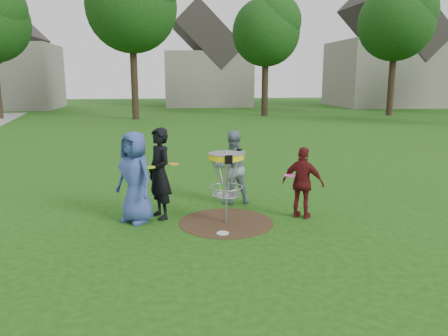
{
  "coord_description": "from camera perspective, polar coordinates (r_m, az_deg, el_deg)",
  "views": [
    {
      "loc": [
        -1.1,
        -7.84,
        2.71
      ],
      "look_at": [
        0.0,
        0.3,
        1.0
      ],
      "focal_mm": 35.0,
      "sensor_mm": 36.0,
      "label": 1
    }
  ],
  "objects": [
    {
      "name": "house_row",
      "position": [
        41.35,
        0.5,
        13.77
      ],
      "size": [
        44.5,
        10.65,
        11.62
      ],
      "color": "gray",
      "rests_on": "ground"
    },
    {
      "name": "disc_golf_basket",
      "position": [
        8.09,
        0.29,
        -0.3
      ],
      "size": [
        0.66,
        0.67,
        1.38
      ],
      "color": "#9EA0A5",
      "rests_on": "ground"
    },
    {
      "name": "player_maroon",
      "position": [
        8.6,
        10.27,
        -1.93
      ],
      "size": [
        0.87,
        0.76,
        1.41
      ],
      "primitive_type": "imported",
      "rotation": [
        0.0,
        0.0,
        2.52
      ],
      "color": "#5C1517",
      "rests_on": "ground"
    },
    {
      "name": "tree_row",
      "position": [
        28.76,
        -4.82,
        18.72
      ],
      "size": [
        51.2,
        17.42,
        9.9
      ],
      "color": "#38281C",
      "rests_on": "ground"
    },
    {
      "name": "dirt_patch",
      "position": [
        8.36,
        0.28,
        -7.11
      ],
      "size": [
        1.8,
        1.8,
        0.01
      ],
      "primitive_type": "cylinder",
      "color": "#47331E",
      "rests_on": "ground"
    },
    {
      "name": "player_black",
      "position": [
        8.51,
        -8.42,
        -0.72
      ],
      "size": [
        0.67,
        0.77,
        1.78
      ],
      "primitive_type": "imported",
      "rotation": [
        0.0,
        0.0,
        -1.12
      ],
      "color": "black",
      "rests_on": "ground"
    },
    {
      "name": "player_blue",
      "position": [
        8.36,
        -11.55,
        -1.2
      ],
      "size": [
        0.99,
        0.99,
        1.74
      ],
      "primitive_type": "imported",
      "rotation": [
        0.0,
        0.0,
        -0.79
      ],
      "color": "#34488F",
      "rests_on": "ground"
    },
    {
      "name": "player_grey",
      "position": [
        9.46,
        1.07,
        0.1
      ],
      "size": [
        0.84,
        0.69,
        1.59
      ],
      "primitive_type": "imported",
      "rotation": [
        0.0,
        0.0,
        3.25
      ],
      "color": "slate",
      "rests_on": "ground"
    },
    {
      "name": "disc_on_grass",
      "position": [
        7.79,
        -0.16,
        -8.53
      ],
      "size": [
        0.22,
        0.22,
        0.02
      ],
      "primitive_type": "cylinder",
      "color": "silver",
      "rests_on": "ground"
    },
    {
      "name": "held_discs",
      "position": [
        8.49,
        -1.62,
        0.14
      ],
      "size": [
        2.87,
        1.18,
        0.24
      ],
      "color": "#A8ED1A",
      "rests_on": "ground"
    },
    {
      "name": "ground",
      "position": [
        8.36,
        0.28,
        -7.14
      ],
      "size": [
        100.0,
        100.0,
        0.0
      ],
      "primitive_type": "plane",
      "color": "#19470F",
      "rests_on": "ground"
    }
  ]
}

